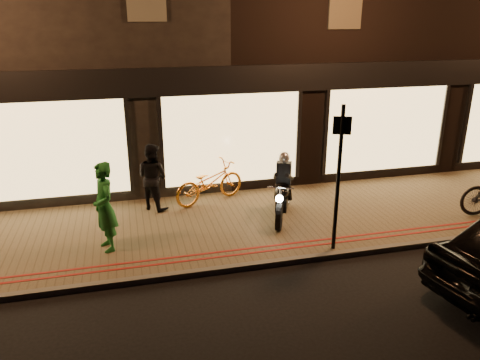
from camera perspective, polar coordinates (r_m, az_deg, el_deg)
name	(u,v)px	position (r m, az deg, el deg)	size (l,w,h in m)	color
ground	(278,267)	(9.43, 4.62, -10.48)	(90.00, 90.00, 0.00)	black
sidewalk	(251,223)	(11.10, 1.35, -5.22)	(50.00, 4.00, 0.12)	brown
kerb_stone	(277,263)	(9.44, 4.54, -10.02)	(50.00, 0.14, 0.12)	#59544C
red_kerb_lines	(270,248)	(9.83, 3.62, -8.31)	(50.00, 0.26, 0.01)	maroon
building_row	(198,29)	(16.93, -5.15, 17.89)	(48.00, 10.11, 8.50)	black
motorcycle	(283,193)	(11.06, 5.21, -1.61)	(0.95, 1.82, 1.59)	black
sign_post	(339,172)	(9.37, 11.95, 1.01)	(0.34, 0.16, 3.00)	black
bicycle_gold	(210,182)	(12.01, -3.74, -0.29)	(0.70, 2.00, 1.05)	orange
person_green	(105,207)	(9.80, -16.19, -3.18)	(0.68, 0.45, 1.86)	#1B6726
person_dark	(152,177)	(11.66, -10.63, 0.40)	(0.81, 0.63, 1.67)	black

